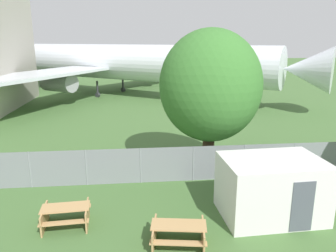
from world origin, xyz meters
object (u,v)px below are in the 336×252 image
object	(u,v)px
picnic_bench_open_grass	(66,214)
tree_behind_benches	(210,86)
portable_cabin	(271,188)
picnic_bench_near_cabin	(179,232)
airplane	(119,63)

from	to	relation	value
picnic_bench_open_grass	tree_behind_benches	world-z (taller)	tree_behind_benches
portable_cabin	tree_behind_benches	size ratio (longest dim) A/B	0.53
tree_behind_benches	portable_cabin	bearing A→B (deg)	-72.85
portable_cabin	tree_behind_benches	world-z (taller)	tree_behind_benches
tree_behind_benches	picnic_bench_near_cabin	bearing A→B (deg)	-110.97
airplane	portable_cabin	xyz separation A→B (m)	(6.96, -29.97, -2.87)
airplane	picnic_bench_open_grass	xyz separation A→B (m)	(-0.81, -29.93, -3.55)
airplane	picnic_bench_open_grass	size ratio (longest dim) A/B	22.59
airplane	tree_behind_benches	xyz separation A→B (m)	(5.54, -25.34, 0.45)
airplane	picnic_bench_near_cabin	bearing A→B (deg)	-49.28
airplane	tree_behind_benches	bearing A→B (deg)	-42.68
airplane	tree_behind_benches	distance (m)	25.94
airplane	picnic_bench_near_cabin	world-z (taller)	airplane
picnic_bench_near_cabin	tree_behind_benches	xyz separation A→B (m)	(2.37, 6.19, 4.00)
picnic_bench_near_cabin	picnic_bench_open_grass	xyz separation A→B (m)	(-3.97, 1.60, -0.00)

